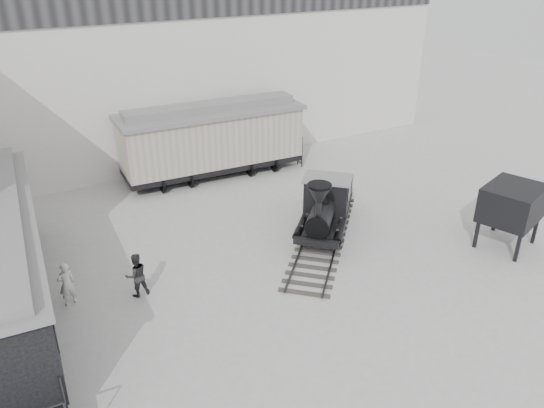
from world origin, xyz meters
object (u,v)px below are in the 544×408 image
locomotive (325,209)px  visitor_a (67,284)px  boxcar (212,138)px  visitor_b (136,275)px  coal_hopper (511,208)px

locomotive → visitor_a: 10.74m
boxcar → visitor_a: 12.44m
visitor_a → visitor_b: 2.34m
visitor_b → coal_hopper: coal_hopper is taller
coal_hopper → boxcar: bearing=101.8°
boxcar → coal_hopper: boxcar is taller
coal_hopper → locomotive: bearing=123.8°
locomotive → visitor_a: bearing=-137.2°
visitor_b → coal_hopper: (14.41, -4.06, 0.91)m
boxcar → coal_hopper: bearing=-57.4°
locomotive → boxcar: 8.61m
boxcar → coal_hopper: size_ratio=3.39×
locomotive → visitor_b: 8.51m
boxcar → locomotive: bearing=-76.7°
locomotive → visitor_a: size_ratio=4.66×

